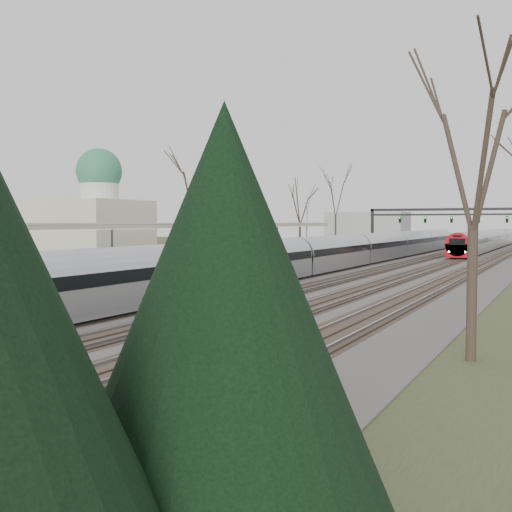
% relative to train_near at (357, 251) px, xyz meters
% --- Properties ---
extents(track_bed, '(24.00, 160.00, 0.22)m').
position_rel_train_near_xyz_m(track_bed, '(2.76, 1.37, -1.42)').
color(track_bed, '#474442').
rests_on(track_bed, ground).
extents(platform, '(3.50, 69.00, 1.00)m').
position_rel_train_near_xyz_m(platform, '(-6.55, -16.13, -0.98)').
color(platform, '#9E9B93').
rests_on(platform, ground).
extents(canopy, '(4.10, 50.00, 3.11)m').
position_rel_train_near_xyz_m(canopy, '(-6.55, -20.65, 2.45)').
color(canopy, slate).
rests_on(canopy, platform).
extents(dome_building, '(10.00, 8.00, 10.30)m').
position_rel_train_near_xyz_m(dome_building, '(-19.21, -15.63, 2.24)').
color(dome_building, beige).
rests_on(dome_building, ground).
extents(signal_gantry, '(21.00, 0.59, 6.08)m').
position_rel_train_near_xyz_m(signal_gantry, '(2.79, 31.35, 3.43)').
color(signal_gantry, black).
rests_on(signal_gantry, ground).
extents(evergreen_clump, '(5.90, 7.10, 6.50)m').
position_rel_train_near_xyz_m(evergreen_clump, '(14.42, -54.83, 1.79)').
color(evergreen_clump, '#2D231C').
rests_on(evergreen_clump, ground).
extents(tree_west_far, '(5.50, 5.50, 11.33)m').
position_rel_train_near_xyz_m(tree_west_far, '(-14.50, -5.63, 6.54)').
color(tree_west_far, '#2D231C').
rests_on(tree_west_far, ground).
extents(tree_east_near, '(4.50, 4.50, 9.27)m').
position_rel_train_near_xyz_m(tree_east_near, '(15.50, -38.63, 5.08)').
color(tree_east_near, '#2D231C').
rests_on(tree_east_near, ground).
extents(train_near, '(2.62, 90.21, 3.05)m').
position_rel_train_near_xyz_m(train_near, '(0.00, 0.00, 0.00)').
color(train_near, '#A3A6AD').
rests_on(train_near, ground).
extents(train_far, '(2.62, 60.21, 3.05)m').
position_rel_train_near_xyz_m(train_far, '(7.00, 43.44, 0.00)').
color(train_far, '#A3A6AD').
rests_on(train_far, ground).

